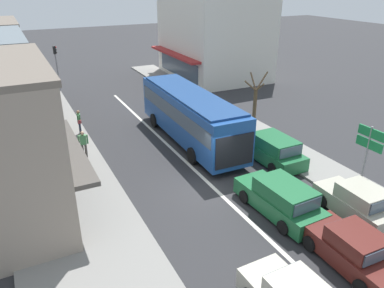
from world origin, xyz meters
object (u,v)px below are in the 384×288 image
(pedestrian_browsing_midblock, at_px, (83,143))
(city_bus, at_px, (190,113))
(sedan_queue_far_back, at_px, (353,250))
(parked_hatchback_kerb_front, at_px, (357,202))
(wagon_behind_bus_mid, at_px, (281,199))
(pedestrian_with_handbag_near, at_px, (79,121))
(traffic_light_downstreet, at_px, (56,61))
(parked_wagon_kerb_second, at_px, (272,149))
(directional_road_sign, at_px, (369,145))
(parked_sedan_kerb_rear, at_px, (185,98))
(parked_sedan_kerb_third, at_px, (221,119))
(street_tree_right, at_px, (255,107))

(pedestrian_browsing_midblock, bearing_deg, city_bus, -2.43)
(sedan_queue_far_back, xyz_separation_m, parked_hatchback_kerb_front, (2.61, 2.15, 0.05))
(wagon_behind_bus_mid, relative_size, pedestrian_with_handbag_near, 2.80)
(parked_hatchback_kerb_front, distance_m, traffic_light_downstreet, 27.73)
(parked_wagon_kerb_second, distance_m, directional_road_sign, 5.52)
(parked_hatchback_kerb_front, relative_size, parked_sedan_kerb_rear, 0.89)
(traffic_light_downstreet, height_order, pedestrian_browsing_midblock, traffic_light_downstreet)
(parked_hatchback_kerb_front, height_order, pedestrian_browsing_midblock, pedestrian_browsing_midblock)
(parked_hatchback_kerb_front, distance_m, pedestrian_with_handbag_near, 17.44)
(parked_sedan_kerb_third, bearing_deg, parked_sedan_kerb_rear, 90.85)
(parked_sedan_kerb_rear, height_order, traffic_light_downstreet, traffic_light_downstreet)
(city_bus, xyz_separation_m, pedestrian_with_handbag_near, (-6.21, 4.08, -0.81))
(pedestrian_with_handbag_near, bearing_deg, parked_hatchback_kerb_front, -58.65)
(parked_sedan_kerb_rear, xyz_separation_m, street_tree_right, (1.47, -7.63, 1.29))
(city_bus, xyz_separation_m, wagon_behind_bus_mid, (-0.01, -9.12, -1.14))
(pedestrian_with_handbag_near, bearing_deg, city_bus, -33.31)
(parked_sedan_kerb_third, distance_m, parked_sedan_kerb_rear, 5.75)
(pedestrian_with_handbag_near, bearing_deg, pedestrian_browsing_midblock, -97.48)
(street_tree_right, bearing_deg, pedestrian_browsing_midblock, 173.91)
(sedan_queue_far_back, bearing_deg, traffic_light_downstreet, 101.99)
(city_bus, relative_size, directional_road_sign, 3.03)
(directional_road_sign, distance_m, pedestrian_with_handbag_near, 17.44)
(parked_sedan_kerb_rear, bearing_deg, street_tree_right, -79.11)
(wagon_behind_bus_mid, xyz_separation_m, pedestrian_browsing_midblock, (-6.69, 9.41, 0.32))
(pedestrian_with_handbag_near, bearing_deg, parked_sedan_kerb_rear, 16.44)
(pedestrian_browsing_midblock, bearing_deg, parked_wagon_kerb_second, -27.62)
(parked_hatchback_kerb_front, xyz_separation_m, directional_road_sign, (1.56, 1.15, 1.99))
(parked_sedan_kerb_third, height_order, street_tree_right, street_tree_right)
(sedan_queue_far_back, xyz_separation_m, parked_sedan_kerb_third, (2.67, 13.96, 0.00))
(wagon_behind_bus_mid, relative_size, pedestrian_browsing_midblock, 2.80)
(parked_sedan_kerb_rear, bearing_deg, directional_road_sign, -84.48)
(parked_sedan_kerb_third, relative_size, street_tree_right, 1.01)
(traffic_light_downstreet, height_order, directional_road_sign, traffic_light_downstreet)
(parked_hatchback_kerb_front, xyz_separation_m, street_tree_right, (1.44, 9.92, 1.24))
(sedan_queue_far_back, relative_size, parked_hatchback_kerb_front, 1.13)
(parked_wagon_kerb_second, bearing_deg, street_tree_right, 69.66)
(sedan_queue_far_back, height_order, parked_sedan_kerb_rear, same)
(sedan_queue_far_back, distance_m, pedestrian_with_handbag_near, 18.23)
(pedestrian_browsing_midblock, bearing_deg, directional_road_sign, -41.79)
(city_bus, bearing_deg, pedestrian_with_handbag_near, 146.69)
(street_tree_right, distance_m, pedestrian_with_handbag_near, 11.66)
(street_tree_right, xyz_separation_m, pedestrian_with_handbag_near, (-10.51, 4.97, -0.88))
(wagon_behind_bus_mid, bearing_deg, pedestrian_browsing_midblock, 125.44)
(city_bus, distance_m, sedan_queue_far_back, 13.02)
(parked_hatchback_kerb_front, height_order, pedestrian_with_handbag_near, pedestrian_with_handbag_near)
(parked_hatchback_kerb_front, bearing_deg, parked_wagon_kerb_second, 89.86)
(traffic_light_downstreet, bearing_deg, parked_sedan_kerb_third, -58.96)
(wagon_behind_bus_mid, relative_size, directional_road_sign, 1.27)
(city_bus, distance_m, street_tree_right, 4.40)
(wagon_behind_bus_mid, height_order, traffic_light_downstreet, traffic_light_downstreet)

